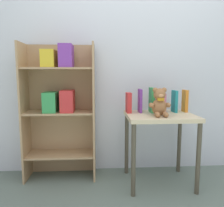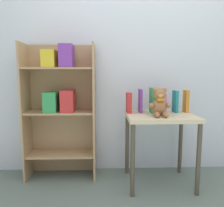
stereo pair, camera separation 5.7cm
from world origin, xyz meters
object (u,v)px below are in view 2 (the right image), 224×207
at_px(bookshelf_side, 61,101).
at_px(book_standing_teal, 175,102).
at_px(display_table, 160,126).
at_px(book_standing_orange, 186,101).
at_px(book_standing_red, 129,103).
at_px(book_standing_pink, 163,103).
at_px(teddy_bear, 160,103).
at_px(book_standing_green, 152,100).
at_px(book_standing_purple, 140,101).

xyz_separation_m(bookshelf_side, book_standing_teal, (1.13, -0.11, 0.01)).
bearing_deg(display_table, book_standing_teal, 30.90).
xyz_separation_m(display_table, book_standing_orange, (0.28, 0.12, 0.22)).
height_order(book_standing_teal, book_standing_orange, book_standing_orange).
relative_size(book_standing_red, book_standing_teal, 0.91).
height_order(book_standing_pink, book_standing_orange, book_standing_orange).
distance_m(bookshelf_side, teddy_bear, 0.97).
xyz_separation_m(display_table, teddy_bear, (-0.03, -0.08, 0.22)).
bearing_deg(display_table, book_standing_green, 118.49).
bearing_deg(teddy_bear, book_standing_teal, 42.13).
relative_size(teddy_bear, book_standing_red, 1.31).
relative_size(teddy_bear, book_standing_orange, 1.17).
relative_size(book_standing_red, book_standing_orange, 0.89).
height_order(display_table, book_standing_teal, book_standing_teal).
bearing_deg(book_standing_orange, bookshelf_side, 177.89).
height_order(book_standing_green, book_standing_pink, book_standing_green).
bearing_deg(teddy_bear, book_standing_pink, 67.14).
bearing_deg(book_standing_purple, book_standing_red, -176.87).
xyz_separation_m(book_standing_teal, book_standing_orange, (0.11, 0.02, 0.00)).
distance_m(bookshelf_side, book_standing_teal, 1.14).
bearing_deg(book_standing_red, book_standing_orange, -1.00).
distance_m(book_standing_red, book_standing_pink, 0.34).
bearing_deg(teddy_bear, book_standing_green, 98.17).
distance_m(bookshelf_side, book_standing_red, 0.68).
xyz_separation_m(book_standing_purple, book_standing_pink, (0.23, 0.01, -0.02)).
relative_size(book_standing_purple, book_standing_pink, 1.25).
bearing_deg(book_standing_teal, teddy_bear, -139.92).
distance_m(book_standing_red, book_standing_teal, 0.45).
xyz_separation_m(book_standing_green, book_standing_pink, (0.11, 0.02, -0.03)).
height_order(book_standing_green, book_standing_orange, book_standing_green).
xyz_separation_m(teddy_bear, book_standing_red, (-0.25, 0.19, -0.02)).
bearing_deg(book_standing_orange, book_standing_green, -174.93).
distance_m(teddy_bear, book_standing_pink, 0.23).
relative_size(book_standing_purple, book_standing_green, 0.94).
bearing_deg(book_standing_pink, book_standing_orange, -2.18).
xyz_separation_m(teddy_bear, book_standing_pink, (0.09, 0.21, -0.02)).
height_order(display_table, book_standing_pink, book_standing_pink).
height_order(bookshelf_side, book_standing_pink, bookshelf_side).
height_order(bookshelf_side, book_standing_orange, bookshelf_side).
bearing_deg(display_table, book_standing_pink, 65.92).
relative_size(book_standing_green, book_standing_pink, 1.33).
distance_m(display_table, book_standing_green, 0.26).
relative_size(display_table, teddy_bear, 2.66).
bearing_deg(book_standing_red, display_table, -23.50).
bearing_deg(book_standing_pink, teddy_bear, -113.97).
distance_m(display_table, book_standing_orange, 0.38).
bearing_deg(display_table, bookshelf_side, 167.52).
distance_m(display_table, book_standing_purple, 0.30).
relative_size(teddy_bear, book_standing_purple, 1.12).
xyz_separation_m(bookshelf_side, book_standing_green, (0.90, -0.11, 0.02)).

